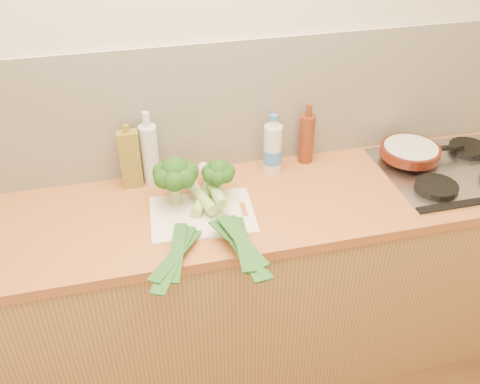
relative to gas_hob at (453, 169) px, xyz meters
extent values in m
plane|color=beige|center=(-1.02, 0.30, 0.39)|extent=(3.50, 0.00, 3.50)
cube|color=silver|center=(-1.02, 0.29, 0.26)|extent=(3.20, 0.02, 0.54)
cube|color=#B9854D|center=(-1.02, 0.00, -0.48)|extent=(3.20, 0.60, 0.86)
cube|color=#B16634|center=(-1.02, 0.00, -0.03)|extent=(3.20, 0.62, 0.04)
cube|color=silver|center=(0.00, 0.00, -0.01)|extent=(0.58, 0.50, 0.01)
cylinder|color=black|center=(-0.15, -0.12, 0.01)|extent=(0.17, 0.17, 0.03)
cylinder|color=black|center=(-0.15, 0.12, 0.01)|extent=(0.17, 0.17, 0.03)
cylinder|color=black|center=(0.15, 0.12, 0.01)|extent=(0.17, 0.17, 0.03)
cube|color=white|center=(-1.08, -0.05, -0.01)|extent=(0.40, 0.31, 0.01)
cylinder|color=#A2B167|center=(-1.16, 0.04, 0.04)|extent=(0.04, 0.04, 0.08)
sphere|color=#113B10|center=(-1.16, 0.04, 0.14)|extent=(0.10, 0.10, 0.10)
sphere|color=#113B10|center=(-1.11, 0.04, 0.13)|extent=(0.08, 0.08, 0.08)
sphere|color=#113B10|center=(-1.13, 0.08, 0.13)|extent=(0.08, 0.08, 0.08)
sphere|color=#113B10|center=(-1.17, 0.09, 0.13)|extent=(0.08, 0.08, 0.08)
sphere|color=#113B10|center=(-1.20, 0.07, 0.13)|extent=(0.08, 0.08, 0.08)
sphere|color=#113B10|center=(-1.20, 0.02, 0.13)|extent=(0.08, 0.08, 0.08)
sphere|color=#113B10|center=(-1.17, 0.00, 0.13)|extent=(0.08, 0.08, 0.08)
sphere|color=#113B10|center=(-1.13, 0.01, 0.13)|extent=(0.08, 0.08, 0.08)
cylinder|color=#A2B167|center=(-1.00, 0.04, 0.04)|extent=(0.04, 0.04, 0.08)
sphere|color=#113B10|center=(-1.00, 0.04, 0.13)|extent=(0.08, 0.08, 0.08)
sphere|color=#113B10|center=(-0.96, 0.04, 0.11)|extent=(0.06, 0.06, 0.06)
sphere|color=#113B10|center=(-0.98, 0.07, 0.11)|extent=(0.06, 0.06, 0.06)
sphere|color=#113B10|center=(-1.01, 0.07, 0.11)|extent=(0.06, 0.06, 0.06)
sphere|color=#113B10|center=(-1.03, 0.05, 0.11)|extent=(0.06, 0.06, 0.06)
sphere|color=#113B10|center=(-1.03, 0.02, 0.11)|extent=(0.06, 0.06, 0.06)
sphere|color=#113B10|center=(-1.01, 0.00, 0.11)|extent=(0.06, 0.06, 0.06)
sphere|color=#113B10|center=(-0.98, 0.01, 0.11)|extent=(0.06, 0.06, 0.06)
cylinder|color=white|center=(-1.01, 0.13, 0.02)|extent=(0.09, 0.13, 0.04)
cylinder|color=#96BF5F|center=(-1.07, 0.00, 0.02)|extent=(0.11, 0.17, 0.04)
cube|color=#194017|center=(-1.21, -0.28, 0.02)|extent=(0.21, 0.27, 0.02)
cube|color=#194017|center=(-1.22, -0.30, 0.02)|extent=(0.19, 0.33, 0.01)
cube|color=#194017|center=(-1.21, -0.27, 0.02)|extent=(0.11, 0.28, 0.02)
cylinder|color=white|center=(-1.09, 0.08, 0.04)|extent=(0.06, 0.11, 0.04)
cylinder|color=#96BF5F|center=(-1.06, -0.03, 0.04)|extent=(0.07, 0.14, 0.04)
cube|color=#194017|center=(-1.00, -0.30, 0.04)|extent=(0.06, 0.30, 0.02)
cube|color=#194017|center=(-1.00, -0.32, 0.04)|extent=(0.13, 0.34, 0.01)
cube|color=#194017|center=(-1.00, -0.29, 0.04)|extent=(0.16, 0.27, 0.02)
cylinder|color=white|center=(-1.03, 0.13, 0.06)|extent=(0.05, 0.13, 0.04)
cylinder|color=#96BF5F|center=(-1.02, -0.01, 0.06)|extent=(0.05, 0.16, 0.04)
cube|color=#194017|center=(-0.99, -0.32, 0.06)|extent=(0.07, 0.30, 0.02)
cube|color=#194017|center=(-0.99, -0.34, 0.06)|extent=(0.08, 0.34, 0.01)
cube|color=#194017|center=(-0.99, -0.31, 0.06)|extent=(0.12, 0.28, 0.02)
cylinder|color=#4B180C|center=(-0.15, 0.11, 0.04)|extent=(0.25, 0.25, 0.04)
cylinder|color=beige|center=(-0.15, 0.11, 0.07)|extent=(0.23, 0.23, 0.00)
cube|color=black|center=(0.03, 0.10, 0.04)|extent=(0.13, 0.03, 0.02)
cube|color=olive|center=(-1.31, 0.22, 0.11)|extent=(0.08, 0.05, 0.24)
cylinder|color=olive|center=(-1.31, 0.22, 0.24)|extent=(0.02, 0.02, 0.03)
cylinder|color=silver|center=(-1.24, 0.24, 0.11)|extent=(0.07, 0.07, 0.25)
cylinder|color=silver|center=(-1.24, 0.24, 0.27)|extent=(0.03, 0.03, 0.06)
cylinder|color=#632812|center=(-0.57, 0.24, 0.09)|extent=(0.06, 0.06, 0.21)
cylinder|color=#632812|center=(-0.57, 0.24, 0.23)|extent=(0.03, 0.03, 0.05)
cylinder|color=silver|center=(-0.74, 0.20, 0.09)|extent=(0.08, 0.08, 0.21)
cylinder|color=silver|center=(-0.74, 0.20, 0.21)|extent=(0.03, 0.03, 0.03)
cylinder|color=#3875D4|center=(-0.74, 0.20, 0.06)|extent=(0.08, 0.08, 0.06)
camera|label=1|loc=(-1.32, -1.63, 1.20)|focal=40.00mm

